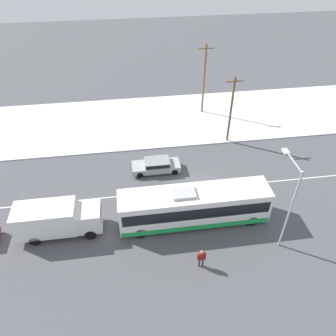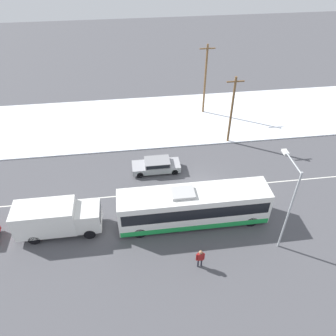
{
  "view_description": "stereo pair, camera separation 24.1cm",
  "coord_description": "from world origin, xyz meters",
  "px_view_note": "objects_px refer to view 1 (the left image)",
  "views": [
    {
      "loc": [
        -6.3,
        -21.91,
        20.6
      ],
      "look_at": [
        -2.94,
        1.73,
        1.4
      ],
      "focal_mm": 35.0,
      "sensor_mm": 36.0,
      "label": 1
    },
    {
      "loc": [
        -6.07,
        -21.95,
        20.6
      ],
      "look_at": [
        -2.94,
        1.73,
        1.4
      ],
      "focal_mm": 35.0,
      "sensor_mm": 36.0,
      "label": 2
    }
  ],
  "objects_px": {
    "utility_pole_snowlot": "(204,79)",
    "pedestrian_at_stop": "(202,257)",
    "sedan_car": "(156,165)",
    "city_bus": "(194,206)",
    "streetlamp": "(289,196)",
    "box_truck": "(56,219)",
    "utility_pole_roadside": "(231,109)"
  },
  "relations": [
    {
      "from": "utility_pole_snowlot",
      "to": "pedestrian_at_stop",
      "type": "bearing_deg",
      "value": -102.87
    },
    {
      "from": "sedan_car",
      "to": "city_bus",
      "type": "bearing_deg",
      "value": 108.2
    },
    {
      "from": "pedestrian_at_stop",
      "to": "city_bus",
      "type": "bearing_deg",
      "value": 85.65
    },
    {
      "from": "streetlamp",
      "to": "utility_pole_snowlot",
      "type": "xyz_separation_m",
      "value": [
        -1.29,
        20.77,
        -0.23
      ]
    },
    {
      "from": "city_bus",
      "to": "pedestrian_at_stop",
      "type": "bearing_deg",
      "value": -94.35
    },
    {
      "from": "city_bus",
      "to": "utility_pole_snowlot",
      "type": "height_order",
      "value": "utility_pole_snowlot"
    },
    {
      "from": "box_truck",
      "to": "streetlamp",
      "type": "xyz_separation_m",
      "value": [
        16.93,
        -3.17,
        3.16
      ]
    },
    {
      "from": "pedestrian_at_stop",
      "to": "sedan_car",
      "type": "bearing_deg",
      "value": 99.7
    },
    {
      "from": "city_bus",
      "to": "streetlamp",
      "type": "distance_m",
      "value": 7.37
    },
    {
      "from": "sedan_car",
      "to": "streetlamp",
      "type": "height_order",
      "value": "streetlamp"
    },
    {
      "from": "streetlamp",
      "to": "utility_pole_roadside",
      "type": "distance_m",
      "value": 13.97
    },
    {
      "from": "sedan_car",
      "to": "pedestrian_at_stop",
      "type": "bearing_deg",
      "value": 99.7
    },
    {
      "from": "streetlamp",
      "to": "utility_pole_snowlot",
      "type": "distance_m",
      "value": 20.81
    },
    {
      "from": "sedan_car",
      "to": "utility_pole_snowlot",
      "type": "relative_size",
      "value": 0.55
    },
    {
      "from": "utility_pole_roadside",
      "to": "utility_pole_snowlot",
      "type": "relative_size",
      "value": 0.88
    },
    {
      "from": "pedestrian_at_stop",
      "to": "utility_pole_snowlot",
      "type": "xyz_separation_m",
      "value": [
        5.11,
        22.34,
        3.4
      ]
    },
    {
      "from": "sedan_car",
      "to": "utility_pole_roadside",
      "type": "height_order",
      "value": "utility_pole_roadside"
    },
    {
      "from": "utility_pole_snowlot",
      "to": "city_bus",
      "type": "bearing_deg",
      "value": -104.92
    },
    {
      "from": "box_truck",
      "to": "pedestrian_at_stop",
      "type": "relative_size",
      "value": 3.72
    },
    {
      "from": "utility_pole_roadside",
      "to": "utility_pole_snowlot",
      "type": "distance_m",
      "value": 6.97
    },
    {
      "from": "box_truck",
      "to": "utility_pole_roadside",
      "type": "distance_m",
      "value": 20.25
    },
    {
      "from": "box_truck",
      "to": "sedan_car",
      "type": "xyz_separation_m",
      "value": [
        8.59,
        6.66,
        -0.83
      ]
    },
    {
      "from": "box_truck",
      "to": "pedestrian_at_stop",
      "type": "xyz_separation_m",
      "value": [
        10.53,
        -4.74,
        -0.48
      ]
    },
    {
      "from": "box_truck",
      "to": "utility_pole_roadside",
      "type": "height_order",
      "value": "utility_pole_roadside"
    },
    {
      "from": "sedan_car",
      "to": "pedestrian_at_stop",
      "type": "xyz_separation_m",
      "value": [
        1.95,
        -11.4,
        0.35
      ]
    },
    {
      "from": "box_truck",
      "to": "streetlamp",
      "type": "height_order",
      "value": "streetlamp"
    },
    {
      "from": "pedestrian_at_stop",
      "to": "box_truck",
      "type": "bearing_deg",
      "value": 155.79
    },
    {
      "from": "pedestrian_at_stop",
      "to": "utility_pole_roadside",
      "type": "distance_m",
      "value": 17.05
    },
    {
      "from": "city_bus",
      "to": "streetlamp",
      "type": "relative_size",
      "value": 1.63
    },
    {
      "from": "streetlamp",
      "to": "utility_pole_roadside",
      "type": "height_order",
      "value": "utility_pole_roadside"
    },
    {
      "from": "utility_pole_roadside",
      "to": "utility_pole_snowlot",
      "type": "bearing_deg",
      "value": 101.06
    },
    {
      "from": "box_truck",
      "to": "utility_pole_snowlot",
      "type": "bearing_deg",
      "value": 48.38
    }
  ]
}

